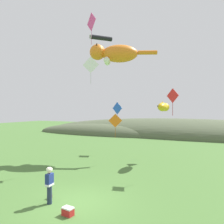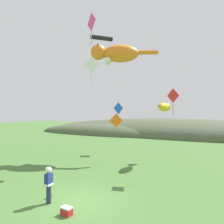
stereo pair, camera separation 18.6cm
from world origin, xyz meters
TOP-DOWN VIEW (x-y plane):
  - ground_plane at (0.00, 0.00)m, footprint 120.00×120.00m
  - distant_hill_ridge at (-1.80, 31.11)m, footprint 56.38×15.53m
  - festival_attendant at (-1.14, -0.73)m, footprint 0.30×0.44m
  - kite_spool at (-1.53, -0.27)m, footprint 0.15×0.26m
  - picnic_cooler at (0.40, -1.31)m, footprint 0.52×0.38m
  - kite_giant_cat at (-3.06, 11.13)m, footprint 6.43×3.32m
  - kite_fish_windsock at (1.99, 10.37)m, footprint 0.99×2.89m
  - kite_tube_streamer at (-2.38, 6.83)m, footprint 1.57×1.65m
  - kite_diamond_blue at (-3.48, 12.68)m, footprint 1.31×0.45m
  - kite_diamond_pink at (-1.43, 3.77)m, footprint 1.08×0.69m
  - kite_diamond_red at (3.45, 6.73)m, footprint 0.93×0.51m
  - kite_diamond_orange at (-1.69, 8.22)m, footprint 1.06×0.58m
  - kite_diamond_white at (-3.03, 6.34)m, footprint 1.29×0.40m

SIDE VIEW (x-z plane):
  - ground_plane at x=0.00m, z-range 0.00..0.00m
  - distant_hill_ridge at x=-1.80m, z-range -2.99..2.99m
  - kite_spool at x=-1.53m, z-range 0.00..0.26m
  - picnic_cooler at x=0.40m, z-range 0.00..0.36m
  - festival_attendant at x=-1.14m, z-range 0.07..1.84m
  - kite_diamond_orange at x=-1.69m, z-range 2.58..4.68m
  - kite_diamond_blue at x=-3.48m, z-range 3.61..5.88m
  - kite_fish_windsock at x=1.99m, z-range 4.41..5.29m
  - kite_diamond_red at x=3.45m, z-range 4.60..6.55m
  - kite_diamond_white at x=-3.03m, z-range 7.13..9.38m
  - kite_giant_cat at x=-3.06m, z-range 9.23..11.30m
  - kite_tube_streamer at x=-2.38m, z-range 10.29..10.72m
  - kite_diamond_pink at x=-1.43m, z-range 9.45..11.62m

